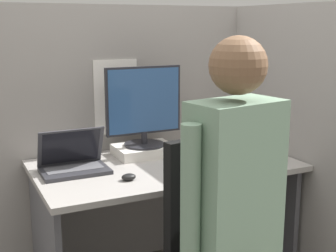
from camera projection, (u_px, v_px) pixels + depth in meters
The scene contains 10 objects.
cubicle_panel_back at pixel (136, 136), 2.88m from camera, with size 1.88×0.05×1.57m.
cubicle_panel_right at pixel (280, 142), 2.75m from camera, with size 0.04×1.43×1.57m.
desk at pixel (165, 195), 2.57m from camera, with size 1.38×0.77×0.73m.
paper_box at pixel (144, 150), 2.68m from camera, with size 0.33×0.24×0.06m.
monitor at pixel (144, 106), 2.63m from camera, with size 0.45×0.23×0.45m.
laptop at pixel (74, 163), 2.37m from camera, with size 0.34×0.22×0.22m.
mouse at pixel (129, 177), 2.25m from camera, with size 0.07×0.05×0.03m.
stapler at pixel (238, 141), 2.90m from camera, with size 0.04×0.13×0.05m.
carrot_toy at pixel (186, 169), 2.35m from camera, with size 0.04×0.16×0.04m.
person at pixel (240, 204), 1.68m from camera, with size 0.47×0.48×1.43m.
Camera 1 is at (-1.03, -1.82, 1.47)m, focal length 50.00 mm.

